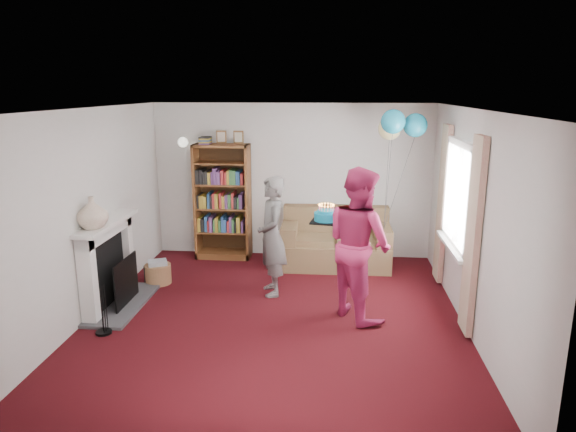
# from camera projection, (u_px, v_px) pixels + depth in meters

# --- Properties ---
(ground) EXTENTS (5.00, 5.00, 0.00)m
(ground) POSITION_uv_depth(u_px,v_px,m) (275.00, 318.00, 6.25)
(ground) COLOR black
(ground) RESTS_ON ground
(wall_back) EXTENTS (4.50, 0.02, 2.50)m
(wall_back) POSITION_uv_depth(u_px,v_px,m) (292.00, 181.00, 8.37)
(wall_back) COLOR silver
(wall_back) RESTS_ON ground
(wall_left) EXTENTS (0.02, 5.00, 2.50)m
(wall_left) POSITION_uv_depth(u_px,v_px,m) (87.00, 215.00, 6.15)
(wall_left) COLOR silver
(wall_left) RESTS_ON ground
(wall_right) EXTENTS (0.02, 5.00, 2.50)m
(wall_right) POSITION_uv_depth(u_px,v_px,m) (474.00, 223.00, 5.75)
(wall_right) COLOR silver
(wall_right) RESTS_ON ground
(ceiling) EXTENTS (4.50, 5.00, 0.01)m
(ceiling) POSITION_uv_depth(u_px,v_px,m) (273.00, 108.00, 5.65)
(ceiling) COLOR white
(ceiling) RESTS_ON wall_back
(fireplace) EXTENTS (0.55, 1.80, 1.12)m
(fireplace) POSITION_uv_depth(u_px,v_px,m) (113.00, 268.00, 6.50)
(fireplace) COLOR #3F3F42
(fireplace) RESTS_ON ground
(window_bay) EXTENTS (0.14, 2.02, 2.20)m
(window_bay) POSITION_uv_depth(u_px,v_px,m) (457.00, 214.00, 6.35)
(window_bay) COLOR white
(window_bay) RESTS_ON ground
(wall_sconce) EXTENTS (0.16, 0.23, 0.16)m
(wall_sconce) POSITION_uv_depth(u_px,v_px,m) (183.00, 142.00, 8.23)
(wall_sconce) COLOR gold
(wall_sconce) RESTS_ON ground
(bookcase) EXTENTS (0.88, 0.42, 2.07)m
(bookcase) POSITION_uv_depth(u_px,v_px,m) (223.00, 202.00, 8.35)
(bookcase) COLOR #472B14
(bookcase) RESTS_ON ground
(sofa) EXTENTS (1.68, 0.89, 0.89)m
(sofa) POSITION_uv_depth(u_px,v_px,m) (335.00, 244.00, 8.11)
(sofa) COLOR brown
(sofa) RESTS_ON ground
(wicker_basket) EXTENTS (0.37, 0.37, 0.34)m
(wicker_basket) POSITION_uv_depth(u_px,v_px,m) (158.00, 273.00, 7.34)
(wicker_basket) COLOR #A4784C
(wicker_basket) RESTS_ON ground
(person_striped) EXTENTS (0.54, 0.67, 1.61)m
(person_striped) POSITION_uv_depth(u_px,v_px,m) (272.00, 236.00, 6.83)
(person_striped) COLOR black
(person_striped) RESTS_ON ground
(person_magenta) EXTENTS (1.08, 1.13, 1.84)m
(person_magenta) POSITION_uv_depth(u_px,v_px,m) (359.00, 243.00, 6.12)
(person_magenta) COLOR #A9214F
(person_magenta) RESTS_ON ground
(birthday_cake) EXTENTS (0.36, 0.36, 0.22)m
(birthday_cake) POSITION_uv_depth(u_px,v_px,m) (326.00, 217.00, 6.30)
(birthday_cake) COLOR black
(birthday_cake) RESTS_ON ground
(balloons) EXTENTS (0.66, 0.72, 1.79)m
(balloons) POSITION_uv_depth(u_px,v_px,m) (399.00, 125.00, 7.18)
(balloons) COLOR #3F3F3F
(balloons) RESTS_ON ground
(mantel_vase) EXTENTS (0.45, 0.45, 0.38)m
(mantel_vase) POSITION_uv_depth(u_px,v_px,m) (92.00, 213.00, 5.98)
(mantel_vase) COLOR beige
(mantel_vase) RESTS_ON fireplace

